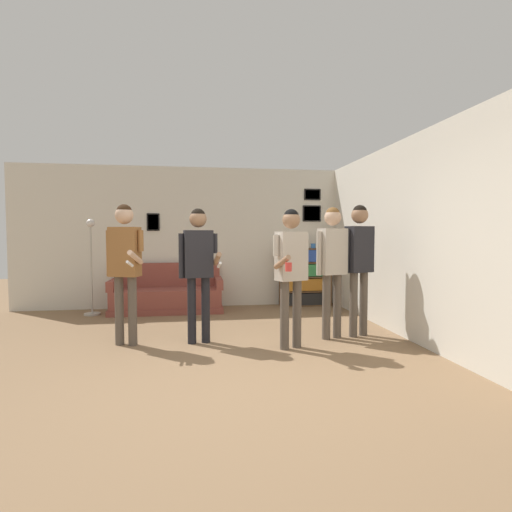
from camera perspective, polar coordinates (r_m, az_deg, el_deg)
ground_plane at (r=3.90m, az=-3.71°, el=-18.02°), size 20.00×20.00×0.00m
wall_back at (r=7.84m, az=-6.34°, el=2.69°), size 7.38×0.08×2.70m
wall_right at (r=6.38m, az=17.69°, el=2.45°), size 0.06×6.58×2.70m
couch at (r=7.52m, az=-12.53°, el=-5.53°), size 1.99×0.80×0.87m
bookshelf at (r=7.96m, az=7.04°, el=-3.00°), size 1.00×0.30×1.13m
floor_lamp at (r=7.51m, az=-22.46°, el=-1.34°), size 0.28×0.28×1.67m
person_player_foreground_left at (r=5.28m, az=-18.23°, el=-0.26°), size 0.48×0.57×1.78m
person_player_foreground_center at (r=5.17m, az=-8.23°, el=-0.60°), size 0.53×0.45×1.74m
person_watcher_holding_cup at (r=4.89m, az=5.05°, el=-0.98°), size 0.48×0.53×1.71m
person_spectator_near_bookshelf at (r=5.44m, az=10.86°, el=-0.20°), size 0.48×0.30×1.77m
person_spectator_far_right at (r=5.64m, az=14.53°, el=0.17°), size 0.48×0.31×1.81m
drinking_cup at (r=7.96m, az=8.18°, el=1.44°), size 0.09×0.09×0.09m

